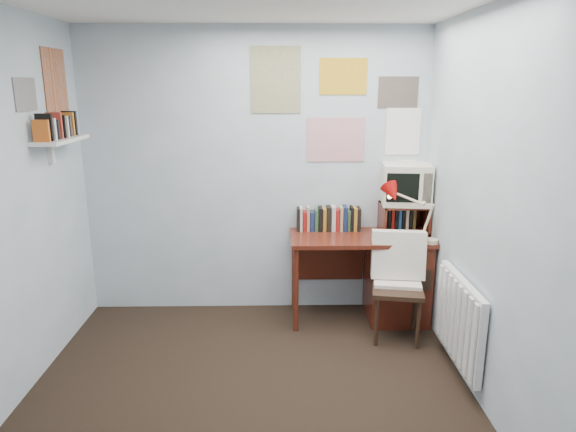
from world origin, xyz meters
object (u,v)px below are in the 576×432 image
desk_lamp (433,218)px  tv_riser (404,218)px  desk_chair (398,290)px  crt_tv (406,182)px  radiator (460,320)px  wall_shelf (60,140)px  desk (390,274)px

desk_lamp → tv_riser: bearing=123.2°
desk_chair → crt_tv: 0.95m
desk_chair → radiator: (0.31, -0.54, -0.00)m
tv_riser → wall_shelf: bearing=-169.7°
desk → wall_shelf: (-2.57, -0.38, 1.21)m
tv_riser → crt_tv: 0.32m
tv_riser → desk_lamp: bearing=-65.6°
wall_shelf → tv_riser: bearing=10.3°
tv_riser → wall_shelf: wall_shelf is taller
tv_riser → crt_tv: crt_tv is taller
desk_lamp → crt_tv: bearing=121.1°
desk_chair → tv_riser: tv_riser is taller
desk_chair → wall_shelf: (-2.55, 0.01, 1.20)m
desk_chair → wall_shelf: 2.82m
desk_lamp → desk_chair: bearing=-141.3°
desk_chair → crt_tv: bearing=84.0°
desk → tv_riser: tv_riser is taller
tv_riser → crt_tv: size_ratio=1.00×
desk → desk_chair: size_ratio=1.42×
desk_chair → desk: bearing=96.6°
desk_chair → wall_shelf: bearing=-170.1°
tv_riser → radiator: tv_riser is taller
desk_chair → desk_lamp: size_ratio=1.98×
desk → radiator: size_ratio=1.50×
desk_chair → crt_tv: size_ratio=2.10×
tv_riser → desk_chair: bearing=-105.9°
desk_lamp → radiator: 0.90m
desk → radiator: (0.29, -0.93, 0.01)m
desk_lamp → radiator: size_ratio=0.53×
tv_riser → wall_shelf: size_ratio=0.65×
desk_chair → radiator: desk_chair is taller
radiator → wall_shelf: 3.15m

